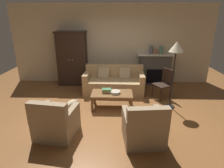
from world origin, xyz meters
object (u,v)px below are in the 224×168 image
coffee_table (112,95)px  mantel_vase_terracotta (156,51)px  fireplace (154,69)px  armchair_near_left (56,123)px  armoire (72,59)px  fruit_bowl (115,92)px  book_stack (107,91)px  mantel_vase_jade (161,50)px  armchair_near_right (144,128)px  floor_lamp (176,51)px  side_chair_wooden (164,82)px  couch (114,83)px  mantel_vase_slate (151,50)px  dog (71,105)px

coffee_table → mantel_vase_terracotta: bearing=52.4°
fireplace → armchair_near_left: 4.22m
armoire → fruit_bowl: 2.50m
book_stack → mantel_vase_jade: (1.81, 1.91, 0.79)m
book_stack → armchair_near_right: 1.73m
armchair_near_right → floor_lamp: bearing=58.8°
armchair_near_left → floor_lamp: 3.30m
fireplace → side_chair_wooden: (0.07, -1.28, -0.06)m
couch → mantel_vase_slate: mantel_vase_slate is taller
fruit_bowl → armchair_near_right: 1.59m
book_stack → mantel_vase_terracotta: 2.61m
mantel_vase_slate → mantel_vase_terracotta: (0.18, 0.00, -0.06)m
armchair_near_right → dog: bearing=147.3°
couch → book_stack: size_ratio=7.67×
fireplace → mantel_vase_slate: 0.71m
book_stack → mantel_vase_terracotta: mantel_vase_terracotta is taller
mantel_vase_slate → side_chair_wooden: bearing=-79.0°
fireplace → mantel_vase_terracotta: mantel_vase_terracotta is taller
mantel_vase_terracotta → side_chair_wooden: bearing=-87.0°
fruit_bowl → armchair_near_left: size_ratio=0.32×
side_chair_wooden → mantel_vase_terracotta: bearing=93.0°
fireplace → mantel_vase_jade: mantel_vase_jade is taller
fruit_bowl → armoire: bearing=129.1°
mantel_vase_jade → side_chair_wooden: size_ratio=0.31×
book_stack → mantel_vase_terracotta: bearing=49.4°
mantel_vase_slate → fireplace: bearing=5.7°
mantel_vase_jade → mantel_vase_slate: bearing=180.0°
armoire → side_chair_wooden: armoire is taller
book_stack → fruit_bowl: bearing=-14.3°
mantel_vase_terracotta → armchair_near_left: bearing=-128.4°
side_chair_wooden → floor_lamp: bearing=-86.4°
armchair_near_right → side_chair_wooden: 2.36m
fruit_bowl → mantel_vase_jade: bearing=51.1°
couch → coffee_table: (-0.04, -1.12, 0.05)m
fireplace → floor_lamp: (0.11, -1.91, 0.98)m
fireplace → dog: (-2.53, -2.37, -0.32)m
fireplace → armchair_near_left: bearing=-128.2°
mantel_vase_slate → mantel_vase_jade: (0.36, 0.00, 0.00)m
fireplace → mantel_vase_slate: mantel_vase_slate is taller
book_stack → armchair_near_left: bearing=-125.1°
couch → floor_lamp: floor_lamp is taller
mantel_vase_slate → armchair_near_right: mantel_vase_slate is taller
armchair_near_left → book_stack: bearing=54.9°
armchair_near_left → coffee_table: bearing=50.5°
armchair_near_left → dog: size_ratio=1.71×
mantel_vase_jade → dog: (-2.71, -2.35, -1.02)m
mantel_vase_terracotta → mantel_vase_jade: (0.18, 0.00, 0.06)m
mantel_vase_terracotta → floor_lamp: size_ratio=0.09×
fruit_bowl → floor_lamp: size_ratio=0.16×
floor_lamp → fireplace: bearing=93.2°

